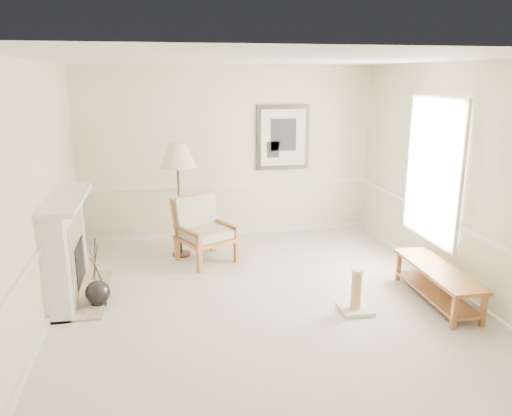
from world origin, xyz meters
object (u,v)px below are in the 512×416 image
(floor_vase, at_px, (98,293))
(scratching_post, at_px, (356,298))
(bench, at_px, (437,279))
(floor_lamp, at_px, (178,159))
(armchair, at_px, (202,226))

(floor_vase, distance_m, scratching_post, 3.12)
(bench, bearing_deg, scratching_post, -176.14)
(bench, bearing_deg, floor_lamp, 143.14)
(floor_lamp, bearing_deg, scratching_post, -50.41)
(floor_lamp, relative_size, bench, 1.14)
(scratching_post, bearing_deg, armchair, 127.81)
(armchair, height_order, scratching_post, armchair)
(armchair, xyz_separation_m, bench, (2.72, -2.03, -0.23))
(floor_vase, relative_size, bench, 0.57)
(armchair, distance_m, bench, 3.40)
(floor_lamp, height_order, scratching_post, floor_lamp)
(armchair, bearing_deg, floor_vase, -163.14)
(floor_vase, distance_m, bench, 4.18)
(floor_vase, xyz_separation_m, armchair, (1.40, 1.35, 0.36))
(floor_lamp, distance_m, bench, 3.99)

